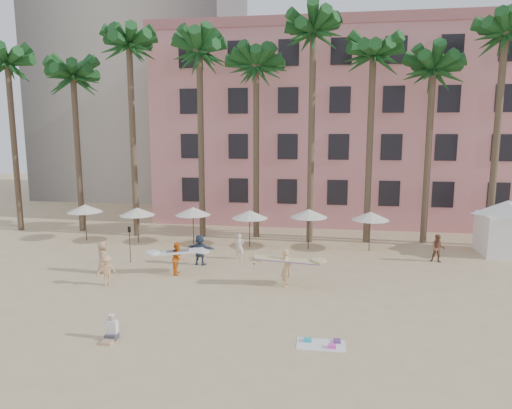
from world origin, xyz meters
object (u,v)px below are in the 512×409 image
object	(u,v)px
cabana	(506,223)
carrier_yellow	(286,265)
pink_hotel	(359,129)
carrier_white	(178,257)

from	to	relation	value
cabana	carrier_yellow	bearing A→B (deg)	-148.56
pink_hotel	carrier_yellow	size ratio (longest dim) A/B	10.37
cabana	carrier_white	world-z (taller)	cabana
carrier_yellow	pink_hotel	bearing A→B (deg)	77.12
carrier_yellow	carrier_white	xyz separation A→B (m)	(-6.10, 1.08, -0.12)
pink_hotel	cabana	distance (m)	16.61
pink_hotel	carrier_white	distance (m)	23.89
carrier_white	cabana	bearing A→B (deg)	20.00
pink_hotel	carrier_yellow	world-z (taller)	pink_hotel
pink_hotel	cabana	xyz separation A→B (m)	(8.50, -12.98, -5.93)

